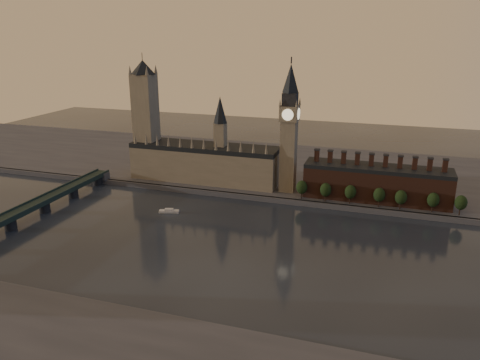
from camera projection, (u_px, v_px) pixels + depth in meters
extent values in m
plane|color=black|center=(233.00, 250.00, 290.43)|extent=(900.00, 900.00, 0.00)
cube|color=#4D4D53|center=(269.00, 199.00, 371.34)|extent=(900.00, 4.00, 4.00)
cube|color=#4D4D53|center=(293.00, 169.00, 452.86)|extent=(900.00, 180.00, 4.00)
cube|color=#7F715A|center=(205.00, 165.00, 408.12)|extent=(130.00, 30.00, 28.00)
cube|color=black|center=(204.00, 147.00, 403.22)|extent=(130.00, 30.00, 4.00)
cube|color=#7F715A|center=(220.00, 137.00, 395.77)|extent=(9.00, 9.00, 24.00)
cone|color=black|center=(220.00, 110.00, 388.72)|extent=(12.00, 12.00, 22.00)
cone|color=#7F715A|center=(135.00, 138.00, 405.68)|extent=(2.60, 2.60, 10.00)
cone|color=#7F715A|center=(146.00, 139.00, 402.53)|extent=(2.60, 2.60, 10.00)
cone|color=#7F715A|center=(157.00, 140.00, 399.39)|extent=(2.60, 2.60, 10.00)
cone|color=#7F715A|center=(169.00, 140.00, 396.25)|extent=(2.60, 2.60, 10.00)
cone|color=#7F715A|center=(180.00, 141.00, 393.11)|extent=(2.60, 2.60, 10.00)
cone|color=#7F715A|center=(192.00, 142.00, 389.97)|extent=(2.60, 2.60, 10.00)
cone|color=#7F715A|center=(204.00, 143.00, 386.83)|extent=(2.60, 2.60, 10.00)
cone|color=#7F715A|center=(216.00, 144.00, 383.68)|extent=(2.60, 2.60, 10.00)
cone|color=#7F715A|center=(228.00, 145.00, 380.54)|extent=(2.60, 2.60, 10.00)
cone|color=#7F715A|center=(241.00, 146.00, 377.40)|extent=(2.60, 2.60, 10.00)
cone|color=#7F715A|center=(253.00, 147.00, 374.26)|extent=(2.60, 2.60, 10.00)
cone|color=#7F715A|center=(266.00, 148.00, 371.12)|extent=(2.60, 2.60, 10.00)
cube|color=#7F715A|center=(146.00, 126.00, 414.73)|extent=(18.00, 18.00, 90.00)
cone|color=black|center=(143.00, 67.00, 399.12)|extent=(24.00, 24.00, 12.00)
cylinder|color=#232326|center=(142.00, 60.00, 397.28)|extent=(0.50, 0.50, 12.00)
cone|color=#7F715A|center=(130.00, 70.00, 394.82)|extent=(3.00, 3.00, 8.00)
cone|color=#7F715A|center=(147.00, 71.00, 390.14)|extent=(3.00, 3.00, 8.00)
cone|color=#7F715A|center=(139.00, 69.00, 409.32)|extent=(3.00, 3.00, 8.00)
cone|color=#7F715A|center=(156.00, 69.00, 404.63)|extent=(3.00, 3.00, 8.00)
cube|color=#7F715A|center=(288.00, 156.00, 377.03)|extent=(12.00, 12.00, 58.00)
cube|color=#7F715A|center=(290.00, 113.00, 366.32)|extent=(14.00, 14.00, 12.00)
cube|color=#232326|center=(290.00, 99.00, 362.95)|extent=(11.00, 11.00, 10.00)
cone|color=black|center=(291.00, 78.00, 358.05)|extent=(13.00, 13.00, 22.00)
cylinder|color=#232326|center=(291.00, 60.00, 353.91)|extent=(1.00, 1.00, 5.00)
cylinder|color=beige|center=(288.00, 115.00, 359.79)|extent=(9.00, 0.50, 9.00)
cylinder|color=beige|center=(292.00, 112.00, 372.84)|extent=(9.00, 0.50, 9.00)
cylinder|color=beige|center=(281.00, 113.00, 368.42)|extent=(0.50, 9.00, 9.00)
cylinder|color=beige|center=(299.00, 114.00, 364.21)|extent=(0.50, 9.00, 9.00)
cone|color=#7F715A|center=(280.00, 103.00, 359.58)|extent=(2.00, 2.00, 6.00)
cone|color=#7F715A|center=(297.00, 103.00, 355.77)|extent=(2.00, 2.00, 6.00)
cone|color=#7F715A|center=(284.00, 100.00, 371.35)|extent=(2.00, 2.00, 6.00)
cone|color=#7F715A|center=(300.00, 101.00, 367.54)|extent=(2.00, 2.00, 6.00)
cube|color=#4D291D|center=(376.00, 185.00, 361.74)|extent=(110.00, 25.00, 24.00)
cube|color=black|center=(378.00, 168.00, 357.61)|extent=(110.00, 25.00, 3.00)
cube|color=#4D291D|center=(317.00, 156.00, 369.53)|extent=(3.50, 3.50, 9.00)
cube|color=#232326|center=(317.00, 150.00, 368.00)|extent=(4.20, 4.20, 1.00)
cube|color=#4D291D|center=(330.00, 157.00, 366.47)|extent=(3.50, 3.50, 9.00)
cube|color=#232326|center=(331.00, 151.00, 364.94)|extent=(4.20, 4.20, 1.00)
cube|color=#4D291D|center=(344.00, 158.00, 363.42)|extent=(3.50, 3.50, 9.00)
cube|color=#232326|center=(344.00, 152.00, 361.88)|extent=(4.20, 4.20, 1.00)
cube|color=#4D291D|center=(357.00, 159.00, 360.36)|extent=(3.50, 3.50, 9.00)
cube|color=#232326|center=(358.00, 153.00, 358.83)|extent=(4.20, 4.20, 1.00)
cube|color=#4D291D|center=(371.00, 160.00, 357.30)|extent=(3.50, 3.50, 9.00)
cube|color=#232326|center=(372.00, 154.00, 355.77)|extent=(4.20, 4.20, 1.00)
cube|color=#4D291D|center=(386.00, 161.00, 354.24)|extent=(3.50, 3.50, 9.00)
cube|color=#232326|center=(386.00, 155.00, 352.71)|extent=(4.20, 4.20, 1.00)
cube|color=#4D291D|center=(400.00, 162.00, 351.18)|extent=(3.50, 3.50, 9.00)
cube|color=#232326|center=(401.00, 156.00, 349.65)|extent=(4.20, 4.20, 1.00)
cube|color=#4D291D|center=(415.00, 163.00, 348.12)|extent=(3.50, 3.50, 9.00)
cube|color=#232326|center=(416.00, 157.00, 346.59)|extent=(4.20, 4.20, 1.00)
cube|color=#4D291D|center=(430.00, 165.00, 345.06)|extent=(3.50, 3.50, 9.00)
cube|color=#232326|center=(431.00, 158.00, 343.53)|extent=(4.20, 4.20, 1.00)
cube|color=#4D291D|center=(445.00, 166.00, 342.00)|extent=(3.50, 3.50, 9.00)
cube|color=#232326|center=(446.00, 159.00, 340.47)|extent=(4.20, 4.20, 1.00)
cylinder|color=black|center=(301.00, 195.00, 366.05)|extent=(0.80, 0.80, 6.00)
ellipsoid|color=black|center=(302.00, 187.00, 364.06)|extent=(8.60, 8.60, 10.75)
cylinder|color=black|center=(325.00, 198.00, 360.38)|extent=(0.80, 0.80, 6.00)
ellipsoid|color=black|center=(326.00, 190.00, 358.39)|extent=(8.60, 8.60, 10.75)
cylinder|color=black|center=(350.00, 200.00, 355.61)|extent=(0.80, 0.80, 6.00)
ellipsoid|color=black|center=(350.00, 192.00, 353.62)|extent=(8.60, 8.60, 10.75)
cylinder|color=black|center=(378.00, 203.00, 349.46)|extent=(0.80, 0.80, 6.00)
ellipsoid|color=black|center=(379.00, 195.00, 347.47)|extent=(8.60, 8.60, 10.75)
cylinder|color=black|center=(400.00, 205.00, 344.38)|extent=(0.80, 0.80, 6.00)
ellipsoid|color=black|center=(401.00, 197.00, 342.39)|extent=(8.60, 8.60, 10.75)
cylinder|color=black|center=(432.00, 208.00, 339.12)|extent=(0.80, 0.80, 6.00)
ellipsoid|color=black|center=(433.00, 200.00, 337.13)|extent=(8.60, 8.60, 10.75)
cylinder|color=black|center=(460.00, 211.00, 333.61)|extent=(0.80, 0.80, 6.00)
ellipsoid|color=black|center=(461.00, 203.00, 331.62)|extent=(8.60, 8.60, 10.75)
cube|color=#1D2D28|center=(22.00, 211.00, 328.54)|extent=(12.00, 200.00, 2.50)
cube|color=#1D2D28|center=(15.00, 208.00, 329.57)|extent=(1.00, 200.00, 1.30)
cube|color=#1D2D28|center=(28.00, 209.00, 326.35)|extent=(1.00, 200.00, 1.30)
cube|color=#4D4D53|center=(100.00, 176.00, 415.20)|extent=(14.00, 8.00, 6.00)
cylinder|color=#232326|center=(10.00, 224.00, 319.24)|extent=(8.00, 8.00, 7.75)
cylinder|color=#232326|center=(45.00, 207.00, 350.04)|extent=(8.00, 8.00, 7.75)
cylinder|color=#232326|center=(73.00, 193.00, 380.83)|extent=(8.00, 8.00, 7.75)
cylinder|color=#232326|center=(97.00, 181.00, 411.63)|extent=(8.00, 8.00, 7.75)
cube|color=#BCBCBC|center=(169.00, 211.00, 349.98)|extent=(15.37, 8.24, 1.69)
cube|color=#BCBCBC|center=(169.00, 209.00, 349.53)|extent=(6.97, 4.83, 1.27)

